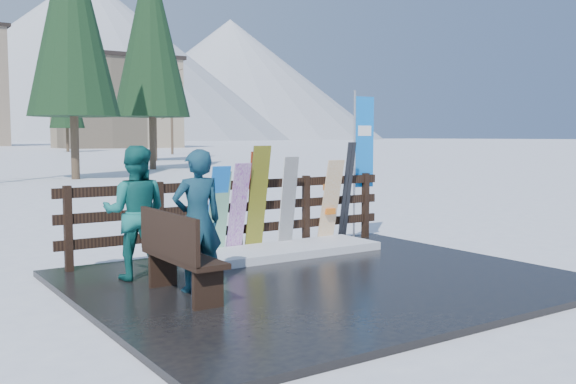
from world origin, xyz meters
TOP-DOWN VIEW (x-y plane):
  - ground at (0.00, 0.00)m, footprint 700.00×700.00m
  - deck at (0.00, 0.00)m, footprint 6.00×5.00m
  - fence at (0.00, 2.20)m, footprint 5.60×0.10m
  - snow_patch at (0.53, 1.60)m, footprint 2.89×1.00m
  - bench at (-1.97, 0.08)m, footprint 0.40×1.50m
  - snowboard_0 at (-0.49, 1.98)m, footprint 0.29×0.37m
  - snowboard_1 at (-0.47, 1.98)m, footprint 0.32×0.31m
  - snowboard_2 at (0.22, 1.98)m, footprint 0.30×0.33m
  - snowboard_3 at (-0.13, 1.98)m, footprint 0.27×0.37m
  - snowboard_4 at (0.79, 1.98)m, footprint 0.27×0.24m
  - snowboard_5 at (1.64, 1.98)m, footprint 0.32×0.35m
  - ski_pair_a at (0.18, 2.05)m, footprint 0.16×0.20m
  - ski_pair_b at (2.05, 2.05)m, footprint 0.17×0.30m
  - rental_flag at (2.55, 2.25)m, footprint 0.45×0.04m
  - person_front at (-1.64, 0.25)m, footprint 0.63×0.43m
  - person_back at (-2.01, 1.26)m, footprint 1.03×0.96m

SIDE VIEW (x-z plane):
  - ground at x=0.00m, z-range 0.00..0.00m
  - deck at x=0.00m, z-range 0.00..0.08m
  - snow_patch at x=0.53m, z-range 0.08..0.20m
  - bench at x=-1.97m, z-range 0.11..1.08m
  - snowboard_1 at x=-0.47m, z-range 0.08..1.37m
  - fence at x=0.00m, z-range 0.16..1.31m
  - snowboard_0 at x=-0.49m, z-range 0.08..1.45m
  - snowboard_3 at x=-0.13m, z-range 0.08..1.49m
  - snowboard_5 at x=1.64m, z-range 0.08..1.49m
  - snowboard_4 at x=0.79m, z-range 0.08..1.56m
  - ski_pair_a at x=0.18m, z-range 0.08..1.65m
  - person_front at x=-1.64m, z-range 0.08..1.74m
  - snowboard_2 at x=0.22m, z-range 0.08..1.74m
  - person_back at x=-2.01m, z-range 0.08..1.77m
  - ski_pair_b at x=2.05m, z-range 0.08..1.78m
  - rental_flag at x=2.55m, z-range 0.39..2.99m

